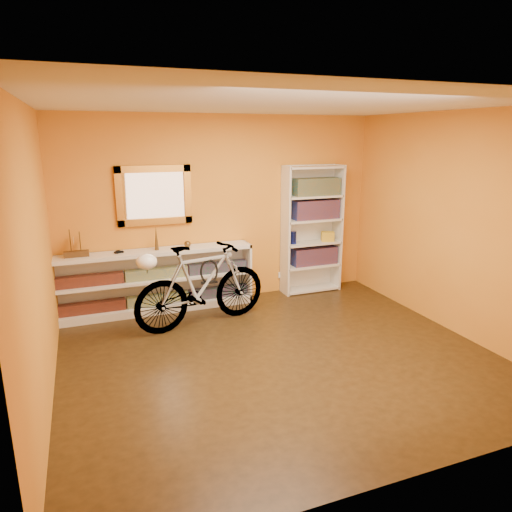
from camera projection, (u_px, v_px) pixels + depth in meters
name	position (u px, v px, depth m)	size (l,w,h in m)	color
floor	(279.00, 357.00, 4.97)	(4.50, 4.00, 0.01)	black
ceiling	(282.00, 103.00, 4.31)	(4.50, 4.00, 0.01)	silver
back_wall	(223.00, 210.00, 6.45)	(4.50, 0.01, 2.60)	orange
left_wall	(35.00, 260.00, 3.86)	(0.01, 4.00, 2.60)	orange
right_wall	(456.00, 224.00, 5.41)	(0.01, 4.00, 2.60)	orange
gilt_mirror	(154.00, 196.00, 6.02)	(0.98, 0.06, 0.78)	#9B611C
wall_socket	(281.00, 275.00, 7.01)	(0.09, 0.01, 0.09)	silver
console_unit	(157.00, 281.00, 6.16)	(2.60, 0.35, 0.85)	silver
cd_row_lower	(158.00, 299.00, 6.20)	(2.50, 0.13, 0.14)	black
cd_row_upper	(157.00, 273.00, 6.11)	(2.50, 0.13, 0.14)	navy
model_ship	(75.00, 243.00, 5.67)	(0.30, 0.11, 0.35)	#402812
toy_car	(119.00, 253.00, 5.89)	(0.00, 0.00, 0.00)	black
bronze_ornament	(156.00, 238.00, 6.02)	(0.05, 0.05, 0.32)	brown
decorative_orb	(187.00, 244.00, 6.19)	(0.09, 0.09, 0.09)	brown
bookcase	(312.00, 230.00, 6.85)	(0.90, 0.30, 1.90)	silver
book_row_a	(314.00, 256.00, 6.97)	(0.70, 0.22, 0.26)	maroon
book_row_b	(316.00, 209.00, 6.79)	(0.70, 0.22, 0.28)	maroon
book_row_c	(316.00, 187.00, 6.70)	(0.70, 0.22, 0.25)	#1C5A62
travel_mug	(294.00, 238.00, 6.75)	(0.08, 0.08, 0.19)	navy
red_tin	(300.00, 190.00, 6.65)	(0.12, 0.12, 0.16)	maroon
yellow_bag	(328.00, 236.00, 6.92)	(0.19, 0.12, 0.14)	gold
bicycle	(202.00, 285.00, 5.68)	(1.78, 0.46, 1.05)	silver
helmet	(147.00, 262.00, 5.22)	(0.24, 0.23, 0.18)	white
u_lock	(209.00, 271.00, 5.69)	(0.23, 0.23, 0.02)	black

